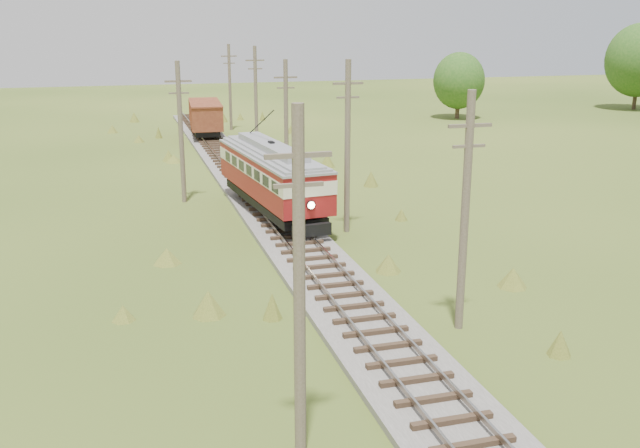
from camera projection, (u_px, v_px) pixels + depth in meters
name	position (u px, v px, depth m)	size (l,w,h in m)	color
railbed_main	(276.00, 218.00, 39.94)	(3.60, 96.00, 0.57)	#605B54
streetcar	(272.00, 173.00, 40.09)	(4.15, 12.45, 5.64)	black
gondola	(205.00, 116.00, 68.24)	(3.50, 9.00, 2.93)	black
gravel_pile	(269.00, 162.00, 54.29)	(3.04, 3.23, 1.11)	gray
utility_pole_r_2	(465.00, 211.00, 24.85)	(1.60, 0.30, 8.60)	brown
utility_pole_r_3	(347.00, 146.00, 36.80)	(1.60, 0.30, 9.00)	brown
utility_pole_r_4	(286.00, 120.00, 48.86)	(1.60, 0.30, 8.40)	brown
utility_pole_r_5	(256.00, 98.00, 60.93)	(1.60, 0.30, 8.90)	brown
utility_pole_r_6	(230.00, 86.00, 72.94)	(1.60, 0.30, 8.70)	brown
utility_pole_l_a	(299.00, 285.00, 17.27)	(1.60, 0.30, 9.00)	brown
utility_pole_l_b	(181.00, 131.00, 43.16)	(1.60, 0.30, 8.60)	brown
tree_right_5	(639.00, 60.00, 90.07)	(8.40, 8.40, 10.82)	#38281C
tree_mid_b	(459.00, 81.00, 81.88)	(5.88, 5.88, 7.57)	#38281C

